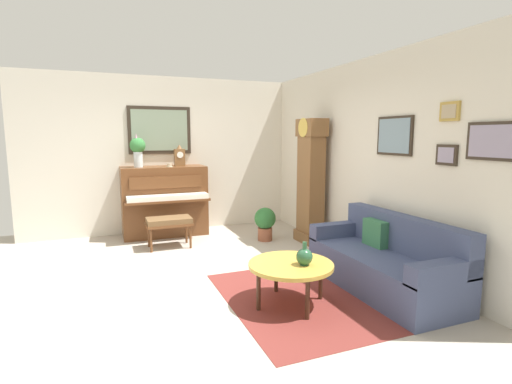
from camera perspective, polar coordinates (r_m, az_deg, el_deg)
ground_plane at (r=5.04m, az=-8.57°, el=-12.73°), size 6.40×6.00×0.10m
wall_left at (r=7.27m, az=-13.51°, el=5.40°), size 0.13×4.90×2.80m
wall_back at (r=5.73m, az=15.29°, el=4.56°), size 5.30×0.13×2.80m
area_rug at (r=4.35m, az=6.37°, el=-15.41°), size 2.10×1.50×0.01m
piano at (r=6.98m, az=-13.36°, el=-1.26°), size 0.87×1.44×1.22m
piano_bench at (r=6.21m, az=-12.74°, el=-4.40°), size 0.42×0.70×0.48m
grandfather_clock at (r=6.36m, az=8.08°, el=1.13°), size 0.52×0.34×2.03m
couch at (r=4.72m, az=18.57°, el=-9.84°), size 1.90×0.80×0.84m
coffee_table at (r=4.07m, az=5.17°, el=-10.84°), size 0.88×0.88×0.45m
mantel_clock at (r=6.94m, az=-11.25°, el=5.19°), size 0.13×0.18×0.38m
flower_vase at (r=6.84m, az=-17.09°, el=6.15°), size 0.26×0.26×0.58m
teacup at (r=6.83m, az=-12.67°, el=3.86°), size 0.12×0.12×0.06m
green_jug at (r=3.99m, az=7.17°, el=-9.46°), size 0.17×0.17×0.24m
potted_plant at (r=6.49m, az=1.35°, el=-4.41°), size 0.36×0.36×0.56m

